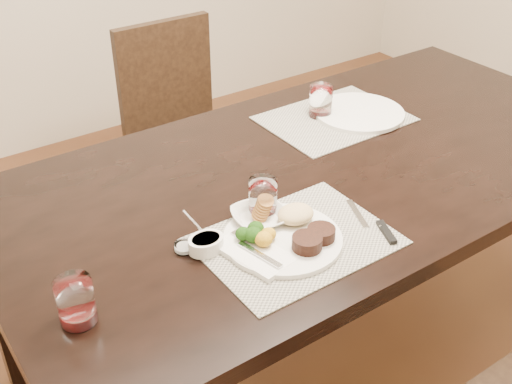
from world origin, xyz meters
TOP-DOWN VIEW (x-y plane):
  - ground_plane at (0.00, 0.00)m, footprint 4.50×4.50m
  - dining_table at (0.00, 0.00)m, footprint 2.00×1.00m
  - chair_far at (0.00, 0.93)m, footprint 0.42×0.42m
  - placemat_near at (-0.32, -0.25)m, footprint 0.46×0.34m
  - placemat_far at (0.20, 0.21)m, footprint 0.46×0.34m
  - dinner_plate at (-0.33, -0.24)m, footprint 0.29×0.29m
  - napkin_fork at (-0.44, -0.24)m, footprint 0.14×0.20m
  - steak_knife at (-0.12, -0.33)m, footprint 0.06×0.21m
  - cracker_bowl at (-0.35, -0.14)m, footprint 0.16×0.16m
  - sauce_ramekin at (-0.52, -0.16)m, footprint 0.09×0.13m
  - wine_glass_near at (-0.32, -0.11)m, footprint 0.07×0.07m
  - far_plate at (0.29, 0.18)m, footprint 0.30×0.30m
  - wine_glass_far at (0.17, 0.25)m, footprint 0.08×0.08m
  - wine_glass_side at (-0.86, -0.21)m, footprint 0.08×0.08m
  - salt_cellar at (-0.56, -0.13)m, footprint 0.05×0.05m

SIDE VIEW (x-z plane):
  - ground_plane at x=0.00m, z-range 0.00..0.00m
  - chair_far at x=0.00m, z-range 0.05..0.95m
  - dining_table at x=0.00m, z-range 0.29..1.04m
  - placemat_near at x=-0.32m, z-range 0.75..0.75m
  - placemat_far at x=0.20m, z-range 0.75..0.75m
  - steak_knife at x=-0.12m, z-range 0.75..0.76m
  - salt_cellar at x=-0.56m, z-range 0.75..0.77m
  - far_plate at x=0.29m, z-range 0.75..0.77m
  - napkin_fork at x=-0.44m, z-range 0.75..0.77m
  - dinner_plate at x=-0.33m, z-range 0.74..0.80m
  - cracker_bowl at x=-0.35m, z-range 0.74..0.80m
  - sauce_ramekin at x=-0.52m, z-range 0.74..0.81m
  - wine_glass_side at x=-0.86m, z-range 0.74..0.85m
  - wine_glass_near at x=-0.32m, z-range 0.75..0.85m
  - wine_glass_far at x=0.17m, z-range 0.75..0.85m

